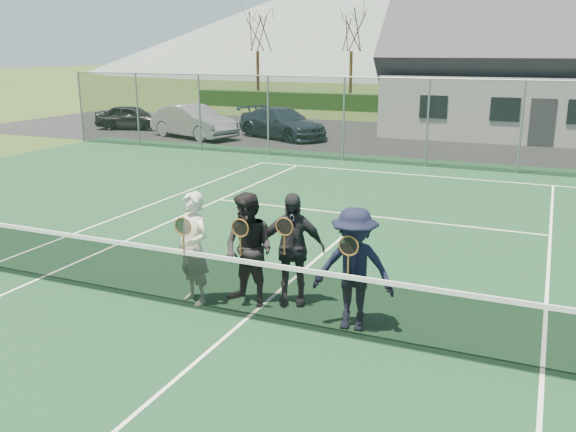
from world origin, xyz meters
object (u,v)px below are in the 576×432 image
player_a (194,248)px  player_b (249,250)px  car_c (282,123)px  player_d (354,269)px  car_b (193,122)px  tennis_net (246,287)px  clubhouse (563,48)px  player_c (291,249)px  car_a (132,117)px

player_a → player_b: bearing=18.0°
car_c → player_d: 19.85m
car_c → player_b: 18.95m
player_a → car_b: bearing=122.0°
tennis_net → car_c: bearing=112.4°
car_b → player_b: 19.45m
clubhouse → tennis_net: bearing=-99.5°
player_c → player_b: bearing=-151.1°
car_c → player_d: (8.98, -17.70, 0.23)m
tennis_net → player_a: (-1.05, 0.26, 0.38)m
car_a → tennis_net: (15.78, -18.01, -0.08)m
car_b → player_a: size_ratio=2.52×
player_a → player_b: 0.87m
tennis_net → player_c: (0.36, 0.85, 0.38)m
car_a → tennis_net: car_a is taller
player_a → tennis_net: bearing=-13.7°
car_a → clubhouse: clubhouse is taller
car_b → tennis_net: size_ratio=0.39×
tennis_net → clubhouse: bearing=80.5°
player_a → player_d: size_ratio=1.00×
car_c → player_d: player_d is taller
car_a → player_d: 24.74m
car_c → player_c: player_c is taller
clubhouse → player_b: size_ratio=8.67×
car_a → player_b: (15.57, -17.48, 0.30)m
tennis_net → player_c: player_c is taller
clubhouse → player_a: 24.47m
tennis_net → player_b: bearing=112.6°
player_b → player_c: 0.67m
player_b → player_d: same height
player_a → car_c: bearing=109.8°
car_a → clubhouse: (19.79, 5.99, 3.37)m
car_a → player_d: (17.32, -17.66, 0.30)m
clubhouse → player_a: (-5.05, -23.74, -3.07)m
car_b → player_a: (10.18, -16.30, 0.18)m
clubhouse → player_b: (-4.22, -23.47, -3.07)m
tennis_net → player_a: player_a is taller
player_a → player_c: same height
clubhouse → player_b: clubhouse is taller
clubhouse → player_a: size_ratio=8.67×
tennis_net → player_d: bearing=12.7°
tennis_net → clubhouse: clubhouse is taller
car_c → player_b: player_b is taller
car_c → player_b: (7.22, -17.52, 0.23)m
clubhouse → player_c: bearing=-98.9°
player_b → player_d: 1.77m
car_b → player_a: player_a is taller
car_a → car_b: size_ratio=0.80×
car_a → car_c: size_ratio=0.76×
clubhouse → player_d: (-2.46, -23.65, -3.07)m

